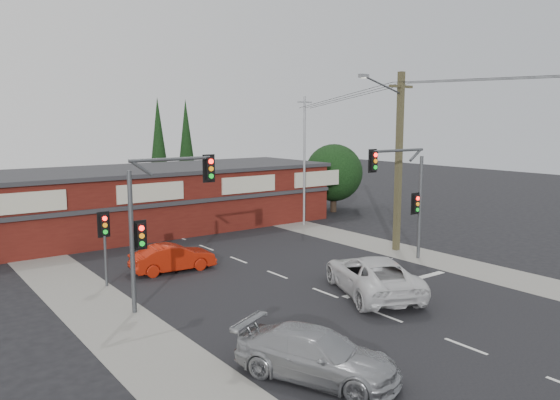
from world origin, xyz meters
TOP-DOWN VIEW (x-y plane):
  - ground at (0.00, 0.00)m, footprint 120.00×120.00m
  - road_strip at (0.00, 5.00)m, footprint 14.00×70.00m
  - verge_left at (-8.50, 5.00)m, footprint 3.00×70.00m
  - verge_right at (8.50, 5.00)m, footprint 3.00×70.00m
  - stop_line at (3.50, -1.50)m, footprint 6.50×0.35m
  - white_suv at (1.54, -1.81)m, footprint 4.93×6.53m
  - silver_suv at (-5.36, -6.30)m, footprint 3.86×5.26m
  - red_sedan at (-3.72, 6.52)m, footprint 4.21×1.77m
  - lane_dashes at (0.00, 2.93)m, footprint 0.12×43.45m
  - shop_building at (-0.99, 16.99)m, footprint 27.30×8.40m
  - tree_cluster at (14.69, 15.44)m, footprint 5.90×5.10m
  - conifer_near at (3.50, 24.00)m, footprint 1.80×1.80m
  - conifer_far at (7.00, 26.00)m, footprint 1.80×1.80m
  - traffic_mast_left at (-6.43, 2.00)m, footprint 3.77×0.27m
  - traffic_mast_right at (6.86, 1.00)m, footprint 3.96×0.27m
  - pedestal_signal at (-7.20, 6.01)m, footprint 0.55×0.27m
  - utility_pole at (8.36, 2.99)m, footprint 4.38×0.59m
  - steel_pole at (9.00, 12.00)m, footprint 1.20×0.16m
  - power_lines at (8.47, -2.47)m, footprint 2.01×29.00m

SIDE VIEW (x-z plane):
  - ground at x=0.00m, z-range 0.00..0.00m
  - road_strip at x=0.00m, z-range 0.00..0.01m
  - verge_left at x=-8.50m, z-range 0.00..0.02m
  - verge_right at x=8.50m, z-range 0.00..0.02m
  - lane_dashes at x=0.00m, z-range 0.01..0.02m
  - stop_line at x=3.50m, z-range 0.01..0.02m
  - red_sedan at x=-3.72m, z-range 0.00..1.35m
  - silver_suv at x=-5.36m, z-range 0.00..1.42m
  - white_suv at x=1.54m, z-range 0.00..1.65m
  - shop_building at x=-0.99m, z-range 0.02..4.25m
  - pedestal_signal at x=-7.20m, z-range 0.72..4.09m
  - tree_cluster at x=14.69m, z-range 0.15..5.65m
  - traffic_mast_left at x=-6.43m, z-range 0.94..6.92m
  - traffic_mast_right at x=6.86m, z-range 0.96..6.93m
  - steel_pole at x=9.00m, z-range 0.20..9.20m
  - utility_pole at x=8.36m, z-range 0.40..10.40m
  - conifer_near at x=3.50m, z-range 0.85..10.10m
  - conifer_far at x=7.00m, z-range 0.85..10.10m
  - power_lines at x=8.47m, z-range 8.43..9.65m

